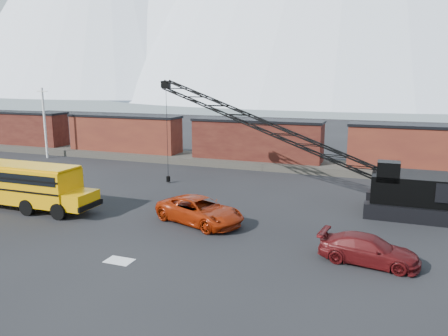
# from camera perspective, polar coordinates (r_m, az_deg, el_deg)

# --- Properties ---
(ground) EXTENTS (160.00, 160.00, 0.00)m
(ground) POSITION_cam_1_polar(r_m,az_deg,el_deg) (26.41, -9.54, -8.47)
(ground) COLOR black
(ground) RESTS_ON ground
(gravel_berm) EXTENTS (120.00, 5.00, 0.70)m
(gravel_berm) POSITION_cam_1_polar(r_m,az_deg,el_deg) (46.00, 4.25, 0.73)
(gravel_berm) COLOR #48443B
(gravel_berm) RESTS_ON ground
(boxcar_west_far) EXTENTS (13.70, 3.10, 4.17)m
(boxcar_west_far) POSITION_cam_1_polar(r_m,az_deg,el_deg) (62.56, -25.21, 4.78)
(boxcar_west_far) COLOR #501F16
(boxcar_west_far) RESTS_ON gravel_berm
(boxcar_west_near) EXTENTS (13.70, 3.10, 4.17)m
(boxcar_west_near) POSITION_cam_1_polar(r_m,az_deg,el_deg) (52.35, -12.81, 4.47)
(boxcar_west_near) COLOR #4B1C15
(boxcar_west_near) RESTS_ON gravel_berm
(boxcar_mid) EXTENTS (13.70, 3.10, 4.17)m
(boxcar_mid) POSITION_cam_1_polar(r_m,az_deg,el_deg) (45.60, 4.29, 3.71)
(boxcar_mid) COLOR #501F16
(boxcar_mid) RESTS_ON gravel_berm
(boxcar_east_near) EXTENTS (13.70, 3.10, 4.17)m
(boxcar_east_near) POSITION_cam_1_polar(r_m,az_deg,el_deg) (43.94, 24.75, 2.38)
(boxcar_east_near) COLOR #4B1C15
(boxcar_east_near) RESTS_ON gravel_berm
(utility_pole) EXTENTS (1.40, 0.24, 8.00)m
(utility_pole) POSITION_cam_1_polar(r_m,az_deg,el_deg) (54.01, -22.39, 5.58)
(utility_pole) COLOR silver
(utility_pole) RESTS_ON ground
(snow_patch) EXTENTS (1.40, 0.90, 0.02)m
(snow_patch) POSITION_cam_1_polar(r_m,az_deg,el_deg) (23.02, -13.51, -11.70)
(snow_patch) COLOR silver
(snow_patch) RESTS_ON ground
(school_bus) EXTENTS (11.65, 2.65, 3.19)m
(school_bus) POSITION_cam_1_polar(r_m,az_deg,el_deg) (33.85, -25.36, -1.81)
(school_bus) COLOR #DD9604
(school_bus) RESTS_ON ground
(red_pickup) EXTENTS (6.53, 4.60, 1.65)m
(red_pickup) POSITION_cam_1_polar(r_m,az_deg,el_deg) (27.68, -3.16, -5.57)
(red_pickup) COLOR #942107
(red_pickup) RESTS_ON ground
(maroon_suv) EXTENTS (5.05, 2.55, 1.41)m
(maroon_suv) POSITION_cam_1_polar(r_m,az_deg,el_deg) (23.04, 18.37, -10.09)
(maroon_suv) COLOR #4D0D0F
(maroon_suv) RESTS_ON ground
(crawler_crane) EXTENTS (22.63, 5.05, 9.02)m
(crawler_crane) POSITION_cam_1_polar(r_m,az_deg,el_deg) (33.19, 6.68, 4.83)
(crawler_crane) COLOR black
(crawler_crane) RESTS_ON ground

